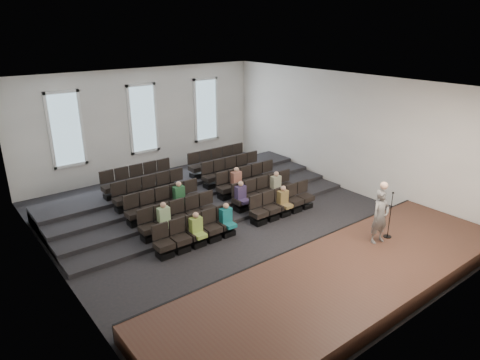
{
  "coord_description": "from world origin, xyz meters",
  "views": [
    {
      "loc": [
        -8.45,
        -11.32,
        6.91
      ],
      "look_at": [
        0.71,
        0.5,
        1.39
      ],
      "focal_mm": 32.0,
      "sensor_mm": 36.0,
      "label": 1
    }
  ],
  "objects": [
    {
      "name": "ceiling",
      "position": [
        0.0,
        0.0,
        5.01
      ],
      "size": [
        12.0,
        14.0,
        0.02
      ],
      "primitive_type": "cube",
      "color": "white",
      "rests_on": "ground"
    },
    {
      "name": "ground",
      "position": [
        0.0,
        0.0,
        0.0
      ],
      "size": [
        14.0,
        14.0,
        0.0
      ],
      "primitive_type": "plane",
      "color": "black",
      "rests_on": "ground"
    },
    {
      "name": "seating_rows",
      "position": [
        -0.0,
        1.54,
        0.68
      ],
      "size": [
        6.8,
        4.7,
        1.67
      ],
      "color": "black",
      "rests_on": "ground"
    },
    {
      "name": "mic_stand",
      "position": [
        2.69,
        -4.6,
        0.96
      ],
      "size": [
        0.26,
        0.26,
        1.54
      ],
      "color": "black",
      "rests_on": "stage"
    },
    {
      "name": "wall_back",
      "position": [
        0.0,
        7.02,
        2.5
      ],
      "size": [
        12.0,
        0.04,
        5.0
      ],
      "primitive_type": "cube",
      "color": "white",
      "rests_on": "ground"
    },
    {
      "name": "stage_lip",
      "position": [
        0.0,
        -3.33,
        0.25
      ],
      "size": [
        11.8,
        0.06,
        0.52
      ],
      "primitive_type": "cube",
      "color": "black",
      "rests_on": "ground"
    },
    {
      "name": "stage",
      "position": [
        0.0,
        -5.1,
        0.25
      ],
      "size": [
        11.8,
        3.6,
        0.5
      ],
      "primitive_type": "cube",
      "color": "#3F271B",
      "rests_on": "ground"
    },
    {
      "name": "wall_right",
      "position": [
        6.02,
        0.0,
        2.5
      ],
      "size": [
        0.04,
        14.0,
        5.0
      ],
      "primitive_type": "cube",
      "color": "white",
      "rests_on": "ground"
    },
    {
      "name": "speaker",
      "position": [
        2.17,
        -4.59,
        1.36
      ],
      "size": [
        0.69,
        0.51,
        1.71
      ],
      "primitive_type": "imported",
      "rotation": [
        0.0,
        0.0,
        -0.18
      ],
      "color": "slate",
      "rests_on": "stage"
    },
    {
      "name": "wall_front",
      "position": [
        0.0,
        -7.02,
        2.5
      ],
      "size": [
        12.0,
        0.04,
        5.0
      ],
      "primitive_type": "cube",
      "color": "white",
      "rests_on": "ground"
    },
    {
      "name": "windows",
      "position": [
        0.0,
        6.95,
        2.7
      ],
      "size": [
        8.44,
        0.1,
        3.24
      ],
      "color": "white",
      "rests_on": "wall_back"
    },
    {
      "name": "audience",
      "position": [
        0.0,
        0.32,
        0.81
      ],
      "size": [
        5.45,
        2.64,
        1.1
      ],
      "color": "#8FB146",
      "rests_on": "seating_rows"
    },
    {
      "name": "risers",
      "position": [
        0.0,
        3.17,
        0.2
      ],
      "size": [
        11.8,
        4.8,
        0.6
      ],
      "color": "black",
      "rests_on": "ground"
    },
    {
      "name": "wall_left",
      "position": [
        -6.02,
        0.0,
        2.5
      ],
      "size": [
        0.04,
        14.0,
        5.0
      ],
      "primitive_type": "cube",
      "color": "white",
      "rests_on": "ground"
    }
  ]
}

